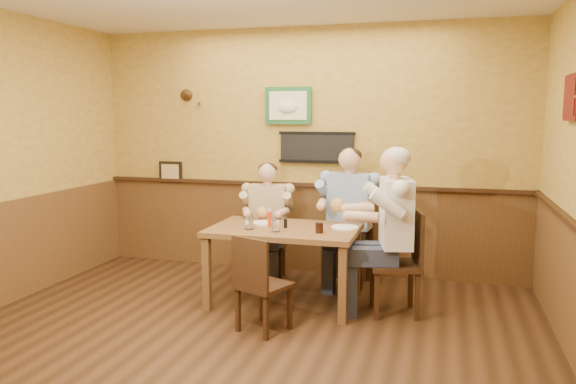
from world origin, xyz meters
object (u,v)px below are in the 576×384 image
water_glass_left (249,223)px  pepper_shaker (285,223)px  salt_shaker (270,220)px  dining_table (284,237)px  diner_tan_shirt (268,227)px  chair_back_right (349,242)px  chair_near_side (264,283)px  diner_blue_polo (349,224)px  chair_right_end (395,262)px  cola_tumbler (319,228)px  water_glass_mid (276,226)px  chair_back_left (268,243)px  hot_sauce_bottle (270,218)px  diner_white_elder (395,240)px

water_glass_left → pepper_shaker: (0.31, 0.16, -0.02)m
salt_shaker → pepper_shaker: bearing=-29.0°
dining_table → diner_tan_shirt: 0.83m
dining_table → chair_back_right: chair_back_right is taller
chair_back_right → chair_near_side: chair_back_right is taller
diner_blue_polo → chair_right_end: bearing=-49.5°
chair_right_end → diner_tan_shirt: bearing=-129.6°
chair_near_side → diner_blue_polo: 1.60m
chair_right_end → cola_tumbler: 0.76m
water_glass_mid → diner_tan_shirt: bearing=111.9°
salt_shaker → dining_table: bearing=-27.7°
cola_tumbler → salt_shaker: cola_tumbler is taller
diner_tan_shirt → cola_tumbler: 1.19m
diner_tan_shirt → chair_back_right: bearing=-4.6°
diner_tan_shirt → water_glass_mid: diner_tan_shirt is taller
diner_tan_shirt → diner_blue_polo: diner_blue_polo is taller
chair_back_left → pepper_shaker: size_ratio=9.69×
chair_right_end → dining_table: bearing=-102.9°
chair_back_right → chair_right_end: size_ratio=0.96×
pepper_shaker → hot_sauce_bottle: bearing=169.9°
chair_back_left → water_glass_left: (0.10, -0.90, 0.40)m
pepper_shaker → chair_right_end: bearing=0.8°
chair_back_left → chair_near_side: bearing=-82.8°
diner_tan_shirt → pepper_shaker: diner_tan_shirt is taller
dining_table → chair_near_side: 0.76m
chair_back_right → diner_blue_polo: 0.20m
chair_right_end → cola_tumbler: size_ratio=10.02×
hot_sauce_bottle → diner_white_elder: bearing=-0.7°
water_glass_left → cola_tumbler: bearing=1.2°
chair_right_end → salt_shaker: bearing=-107.2°
diner_blue_polo → diner_white_elder: size_ratio=0.96×
chair_back_left → pepper_shaker: 0.93m
chair_right_end → water_glass_mid: bearing=-91.7°
chair_back_right → diner_white_elder: 1.00m
diner_tan_shirt → diner_white_elder: (1.45, -0.73, 0.10)m
cola_tumbler → hot_sauce_bottle: hot_sauce_bottle is taller
water_glass_left → diner_tan_shirt: bearing=96.5°
hot_sauce_bottle → salt_shaker: 0.09m
chair_back_right → chair_near_side: 1.58m
hot_sauce_bottle → salt_shaker: size_ratio=1.66×
chair_back_right → chair_near_side: (-0.47, -1.51, -0.05)m
water_glass_mid → chair_near_side: bearing=-84.8°
chair_near_side → water_glass_left: size_ratio=6.66×
dining_table → diner_tan_shirt: (-0.40, 0.73, -0.07)m
chair_back_right → chair_right_end: 0.97m
water_glass_mid → cola_tumbler: bearing=8.1°
water_glass_left → cola_tumbler: (0.67, 0.01, -0.01)m
water_glass_left → hot_sauce_bottle: 0.23m
water_glass_left → chair_right_end: bearing=7.2°
diner_blue_polo → diner_white_elder: diner_white_elder is taller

